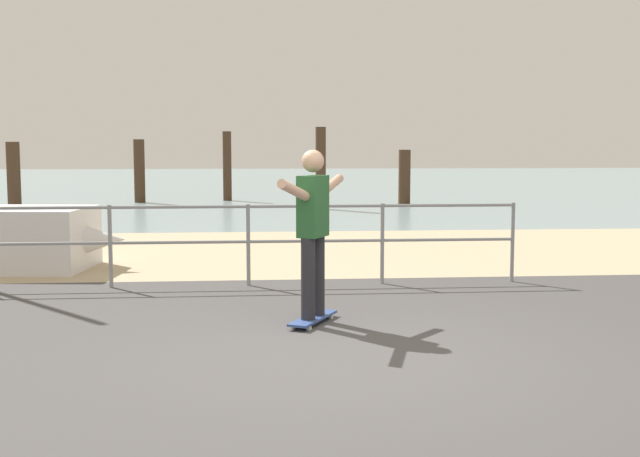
# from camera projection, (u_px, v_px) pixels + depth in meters

# --- Properties ---
(ground_plane) EXTENTS (24.00, 10.00, 0.04)m
(ground_plane) POSITION_uv_depth(u_px,v_px,m) (374.00, 400.00, 5.52)
(ground_plane) COLOR #474444
(ground_plane) RESTS_ON ground
(beach_strip) EXTENTS (24.00, 6.00, 0.04)m
(beach_strip) POSITION_uv_depth(u_px,v_px,m) (302.00, 251.00, 13.45)
(beach_strip) COLOR tan
(beach_strip) RESTS_ON ground
(sea_surface) EXTENTS (72.00, 50.00, 0.04)m
(sea_surface) POSITION_uv_depth(u_px,v_px,m) (268.00, 182.00, 41.20)
(sea_surface) COLOR #849EA3
(sea_surface) RESTS_ON ground
(railing_fence) EXTENTS (8.57, 0.05, 1.05)m
(railing_fence) POSITION_uv_depth(u_px,v_px,m) (180.00, 233.00, 9.86)
(railing_fence) COLOR gray
(railing_fence) RESTS_ON ground
(skateboard) EXTENTS (0.55, 0.80, 0.08)m
(skateboard) POSITION_uv_depth(u_px,v_px,m) (313.00, 319.00, 7.84)
(skateboard) COLOR #334C8C
(skateboard) RESTS_ON ground
(skateboarder) EXTENTS (0.75, 1.32, 1.65)m
(skateboarder) POSITION_uv_depth(u_px,v_px,m) (313.00, 223.00, 7.74)
(skateboarder) COLOR #26262B
(skateboarder) RESTS_ON skateboard
(groyne_post_0) EXTENTS (0.35, 0.35, 1.91)m
(groyne_post_0) POSITION_uv_depth(u_px,v_px,m) (14.00, 178.00, 21.01)
(groyne_post_0) COLOR #422D1E
(groyne_post_0) RESTS_ON ground
(groyne_post_1) EXTENTS (0.34, 0.34, 2.02)m
(groyne_post_1) POSITION_uv_depth(u_px,v_px,m) (139.00, 171.00, 25.09)
(groyne_post_1) COLOR #422D1E
(groyne_post_1) RESTS_ON ground
(groyne_post_2) EXTENTS (0.28, 0.28, 2.29)m
(groyne_post_2) POSITION_uv_depth(u_px,v_px,m) (227.00, 166.00, 26.00)
(groyne_post_2) COLOR #422D1E
(groyne_post_2) RESTS_ON ground
(groyne_post_3) EXTENTS (0.29, 0.29, 2.34)m
(groyne_post_3) POSITION_uv_depth(u_px,v_px,m) (321.00, 169.00, 22.36)
(groyne_post_3) COLOR #422D1E
(groyne_post_3) RESTS_ON ground
(groyne_post_4) EXTENTS (0.37, 0.37, 1.69)m
(groyne_post_4) POSITION_uv_depth(u_px,v_px,m) (404.00, 177.00, 24.39)
(groyne_post_4) COLOR #422D1E
(groyne_post_4) RESTS_ON ground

